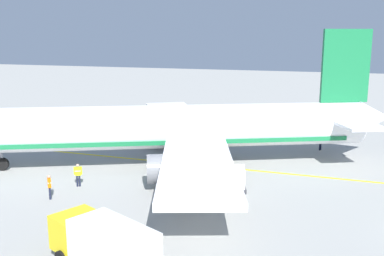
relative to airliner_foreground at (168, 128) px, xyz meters
The scene contains 7 objects.
airliner_foreground is the anchor object (origin of this frame).
service_truck_baggage 18.48m from the airliner_foreground, 168.15° to the right, with size 4.62×6.58×2.73m.
cargo_container_near 8.73m from the airliner_foreground, 122.65° to the right, with size 2.13×2.13×1.90m.
crew_marshaller 9.02m from the airliner_foreground, 149.41° to the left, with size 0.40×0.58×1.79m.
crew_loader_left 11.74m from the airliner_foreground, 155.08° to the left, with size 0.50×0.47×1.78m.
crew_loader_right 16.08m from the airliner_foreground, 52.31° to the right, with size 0.56×0.42×1.62m.
apron_guide_line 5.67m from the airliner_foreground, 80.25° to the right, with size 0.30×60.00×0.01m, color yellow.
Camera 1 is at (-26.32, 6.57, 11.27)m, focal length 40.89 mm.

